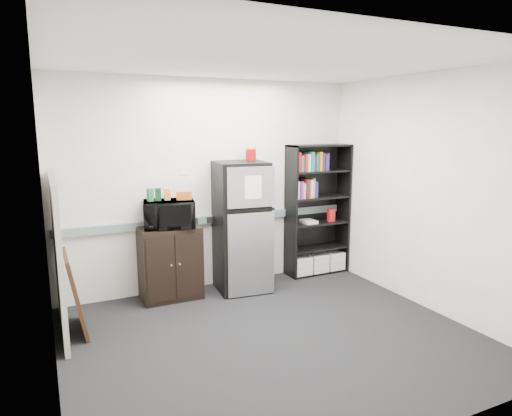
% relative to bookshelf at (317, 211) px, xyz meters
% --- Properties ---
extents(floor, '(4.00, 4.00, 0.00)m').
position_rel_bookshelf_xyz_m(floor, '(-1.53, -1.57, -0.91)').
color(floor, black).
rests_on(floor, ground).
extents(wall_back, '(4.00, 0.02, 2.70)m').
position_rel_bookshelf_xyz_m(wall_back, '(-1.53, 0.18, 0.44)').
color(wall_back, silver).
rests_on(wall_back, floor).
extents(wall_right, '(0.02, 3.50, 2.70)m').
position_rel_bookshelf_xyz_m(wall_right, '(0.47, -1.57, 0.44)').
color(wall_right, silver).
rests_on(wall_right, floor).
extents(wall_left, '(0.02, 3.50, 2.70)m').
position_rel_bookshelf_xyz_m(wall_left, '(-3.53, -1.57, 0.44)').
color(wall_left, silver).
rests_on(wall_left, floor).
extents(ceiling, '(4.00, 3.50, 0.02)m').
position_rel_bookshelf_xyz_m(ceiling, '(-1.53, -1.57, 1.79)').
color(ceiling, white).
rests_on(ceiling, wall_back).
extents(electrical_raceway, '(3.92, 0.05, 0.10)m').
position_rel_bookshelf_xyz_m(electrical_raceway, '(-1.53, 0.15, -0.01)').
color(electrical_raceway, gray).
rests_on(electrical_raceway, wall_back).
extents(wall_note, '(0.14, 0.00, 0.10)m').
position_rel_bookshelf_xyz_m(wall_note, '(-1.88, 0.18, 0.64)').
color(wall_note, white).
rests_on(wall_note, wall_back).
extents(bookshelf, '(0.90, 0.34, 1.85)m').
position_rel_bookshelf_xyz_m(bookshelf, '(0.00, 0.00, 0.00)').
color(bookshelf, black).
rests_on(bookshelf, floor).
extents(cubicle_partition, '(0.06, 1.30, 1.62)m').
position_rel_bookshelf_xyz_m(cubicle_partition, '(-3.43, -0.49, -0.10)').
color(cubicle_partition, '#9C988B').
rests_on(cubicle_partition, floor).
extents(cabinet, '(0.72, 0.48, 0.90)m').
position_rel_bookshelf_xyz_m(cabinet, '(-2.17, -0.06, -0.46)').
color(cabinet, black).
rests_on(cabinet, floor).
extents(microwave, '(0.67, 0.52, 0.33)m').
position_rel_bookshelf_xyz_m(microwave, '(-2.17, -0.08, 0.15)').
color(microwave, black).
rests_on(microwave, cabinet).
extents(snack_box_a, '(0.08, 0.07, 0.15)m').
position_rel_bookshelf_xyz_m(snack_box_a, '(-2.37, -0.05, 0.39)').
color(snack_box_a, '#1A5B2C').
rests_on(snack_box_a, microwave).
extents(snack_box_b, '(0.08, 0.07, 0.15)m').
position_rel_bookshelf_xyz_m(snack_box_b, '(-2.28, -0.05, 0.39)').
color(snack_box_b, '#0C3618').
rests_on(snack_box_b, microwave).
extents(snack_box_c, '(0.07, 0.06, 0.14)m').
position_rel_bookshelf_xyz_m(snack_box_c, '(-2.17, -0.05, 0.39)').
color(snack_box_c, orange).
rests_on(snack_box_c, microwave).
extents(snack_bag, '(0.20, 0.14, 0.10)m').
position_rel_bookshelf_xyz_m(snack_bag, '(-1.98, -0.10, 0.37)').
color(snack_bag, '#BD5812').
rests_on(snack_bag, microwave).
extents(refrigerator, '(0.69, 0.72, 1.67)m').
position_rel_bookshelf_xyz_m(refrigerator, '(-1.25, -0.14, -0.08)').
color(refrigerator, black).
rests_on(refrigerator, floor).
extents(coffee_can, '(0.14, 0.14, 0.18)m').
position_rel_bookshelf_xyz_m(coffee_can, '(-1.05, -0.02, 0.85)').
color(coffee_can, '#99070B').
rests_on(coffee_can, refrigerator).
extents(framed_poster, '(0.18, 0.66, 0.84)m').
position_rel_bookshelf_xyz_m(framed_poster, '(-3.30, -0.56, -0.49)').
color(framed_poster, black).
rests_on(framed_poster, floor).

